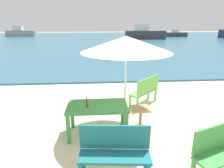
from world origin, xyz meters
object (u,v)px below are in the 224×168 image
bench_green_left (222,147)px  swimmer_person (108,57)px  bench_green_right (146,89)px  boat_sailboat (21,32)px  side_table_wood (141,115)px  beer_bottle_amber (87,103)px  boat_barge (177,34)px  picnic_table_green (97,109)px  boat_fishing_trawler (145,34)px  patio_umbrella (126,44)px  bench_teal_center (115,150)px

bench_green_left → swimmer_person: bearing=97.2°
bench_green_right → boat_sailboat: size_ratio=0.20×
side_table_wood → bench_green_left: size_ratio=0.43×
side_table_wood → bench_green_right: bearing=71.4°
beer_bottle_amber → boat_barge: size_ratio=0.07×
picnic_table_green → boat_fishing_trawler: (7.93, 27.93, 0.28)m
picnic_table_green → boat_fishing_trawler: boat_fishing_trawler is taller
patio_umbrella → swimmer_person: patio_umbrella is taller
patio_umbrella → bench_teal_center: bearing=-103.7°
bench_teal_center → bench_green_right: 3.24m
picnic_table_green → side_table_wood: (1.10, 0.24, -0.30)m
bench_green_right → swimmer_person: bench_green_right is taller
patio_umbrella → bench_green_right: 2.23m
patio_umbrella → boat_sailboat: (-16.08, 36.68, -1.30)m
patio_umbrella → bench_teal_center: patio_umbrella is taller
beer_bottle_amber → boat_fishing_trawler: bearing=73.8°
bench_green_right → boat_sailboat: bearing=115.6°
swimmer_person → bench_green_right: bearing=-84.2°
patio_umbrella → boat_sailboat: size_ratio=0.41×
bench_teal_center → swimmer_person: size_ratio=2.99×
boat_sailboat → boat_fishing_trawler: (23.32, -9.04, 0.11)m
bench_green_left → bench_teal_center: bearing=177.6°
swimmer_person → boat_barge: boat_barge is taller
swimmer_person → boat_fishing_trawler: bearing=68.7°
bench_green_right → boat_barge: bearing=66.1°
picnic_table_green → beer_bottle_amber: 0.32m
boat_fishing_trawler → boat_barge: size_ratio=1.68×
bench_green_left → boat_barge: size_ratio=0.32×
side_table_wood → boat_sailboat: 40.26m
bench_green_left → swimmer_person: size_ratio=3.05×
bench_green_left → swimmer_person: (-1.38, 10.93, -0.30)m
swimmer_person → boat_fishing_trawler: size_ratio=0.06×
bench_green_right → boat_fishing_trawler: size_ratio=0.17×
picnic_table_green → bench_green_right: 2.24m
beer_bottle_amber → swimmer_person: 9.65m
boat_barge → beer_bottle_amber: bearing=-115.4°
patio_umbrella → side_table_wood: size_ratio=4.26×
patio_umbrella → boat_barge: bearing=65.7°
bench_teal_center → bench_green_right: size_ratio=1.10×
beer_bottle_amber → swimmer_person: size_ratio=0.65×
bench_green_left → boat_sailboat: 42.22m
picnic_table_green → bench_green_right: bearing=46.0°
beer_bottle_amber → side_table_wood: bearing=14.1°
patio_umbrella → boat_fishing_trawler: bearing=75.3°
boat_sailboat → picnic_table_green: bearing=-67.4°
patio_umbrella → side_table_wood: patio_umbrella is taller
bench_teal_center → boat_sailboat: (-15.68, 38.33, 0.28)m
bench_teal_center → boat_fishing_trawler: boat_fishing_trawler is taller
side_table_wood → boat_barge: size_ratio=0.14×
picnic_table_green → patio_umbrella: size_ratio=0.61×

